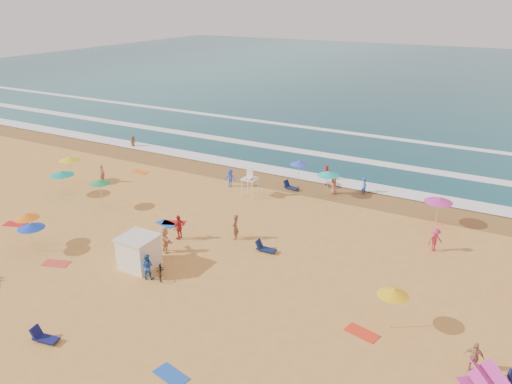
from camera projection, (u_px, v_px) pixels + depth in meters
The scene contains 12 objects.
ground at pixel (224, 242), 34.83m from camera, with size 220.00×220.00×0.00m, color gold.
ocean at pixel (441, 78), 103.16m from camera, with size 220.00×140.00×0.18m, color #0C4756.
wet_sand at pixel (298, 186), 45.00m from camera, with size 220.00×220.00×0.00m, color olive.
surf_foam at pixel (333, 158), 52.13m from camera, with size 200.00×18.70×0.05m.
cabana at pixel (139, 253), 31.26m from camera, with size 2.00×2.00×2.00m, color white.
cabana_roof at pixel (137, 238), 30.87m from camera, with size 2.20×2.20×0.12m, color silver.
bicycle at pixel (160, 270), 30.37m from camera, with size 0.60×1.73×0.91m, color black.
lifeguard_stand at pixel (250, 184), 42.35m from camera, with size 1.20×1.20×2.10m, color white, non-canonical shape.
beach_umbrellas at pixel (232, 214), 34.14m from camera, with size 54.99×28.13×0.74m.
loungers at pixel (283, 298), 28.10m from camera, with size 39.86×25.54×0.34m.
towels at pixel (205, 251), 33.49m from camera, with size 41.21×21.81×0.03m.
beachgoers at pixel (278, 212), 37.60m from camera, with size 47.39×28.75×2.09m.
Camera 1 is at (16.98, -26.12, 16.10)m, focal length 35.00 mm.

